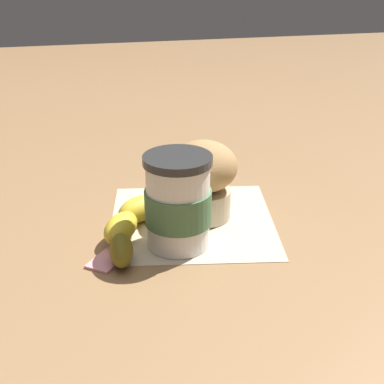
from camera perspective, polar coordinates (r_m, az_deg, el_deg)
The scene contains 6 objects.
ground_plane at distance 0.74m, azimuth 0.00°, elevation -3.11°, with size 3.00×3.00×0.00m, color #936D47.
paper_napkin at distance 0.74m, azimuth 0.00°, elevation -3.06°, with size 0.22×0.22×0.00m, color beige.
coffee_cup at distance 0.66m, azimuth -1.49°, elevation -1.11°, with size 0.08×0.08×0.12m.
muffin at distance 0.73m, azimuth 1.21°, elevation 1.61°, with size 0.09×0.09×0.11m.
banana at distance 0.71m, azimuth -5.90°, elevation -2.92°, with size 0.18×0.14×0.04m.
sugar_packet at distance 0.66m, azimuth -9.02°, elevation -7.05°, with size 0.05×0.03×0.01m, color pink.
Camera 1 is at (-0.64, 0.15, 0.35)m, focal length 50.00 mm.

